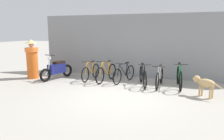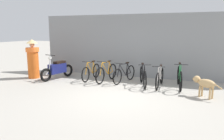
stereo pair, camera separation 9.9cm
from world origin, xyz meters
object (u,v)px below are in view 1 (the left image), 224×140
at_px(bicycle_4, 159,78).
at_px(stray_dog, 204,83).
at_px(bicycle_0, 91,72).
at_px(bicycle_5, 179,78).
at_px(bicycle_2, 124,74).
at_px(bicycle_3, 143,76).
at_px(bicycle_1, 106,73).
at_px(person_in_robes, 32,59).
at_px(motorcycle, 57,69).

relative_size(bicycle_4, stray_dog, 1.95).
distance_m(bicycle_0, bicycle_5, 3.57).
bearing_deg(bicycle_5, bicycle_2, -101.30).
bearing_deg(bicycle_4, bicycle_2, -99.09).
relative_size(bicycle_3, stray_dog, 1.83).
height_order(bicycle_3, bicycle_4, bicycle_3).
distance_m(bicycle_0, bicycle_1, 0.72).
relative_size(bicycle_3, bicycle_4, 0.94).
relative_size(bicycle_0, bicycle_4, 0.94).
relative_size(bicycle_1, bicycle_4, 1.01).
height_order(bicycle_1, stray_dog, bicycle_1).
bearing_deg(bicycle_4, person_in_robes, -85.67).
distance_m(bicycle_4, stray_dog, 1.71).
distance_m(bicycle_0, bicycle_3, 2.27).
xyz_separation_m(bicycle_0, bicycle_4, (2.88, -0.14, -0.00)).
bearing_deg(bicycle_3, bicycle_4, 73.22).
distance_m(bicycle_0, bicycle_2, 1.44).
relative_size(bicycle_1, bicycle_2, 1.04).
distance_m(bicycle_1, motorcycle, 2.19).
xyz_separation_m(bicycle_0, motorcycle, (-1.45, -0.33, 0.09)).
xyz_separation_m(bicycle_1, bicycle_4, (2.16, -0.11, -0.02)).
relative_size(bicycle_2, motorcycle, 0.92).
bearing_deg(bicycle_5, bicycle_0, -98.23).
relative_size(bicycle_1, person_in_robes, 1.01).
bearing_deg(bicycle_4, motorcycle, -87.25).
bearing_deg(bicycle_1, bicycle_2, 107.73).
height_order(bicycle_1, bicycle_3, bicycle_1).
bearing_deg(bicycle_4, bicycle_0, -92.57).
relative_size(bicycle_4, person_in_robes, 1.00).
bearing_deg(bicycle_5, bicycle_3, -91.90).
height_order(bicycle_2, bicycle_4, bicycle_4).
relative_size(bicycle_2, person_in_robes, 0.96).
xyz_separation_m(bicycle_4, motorcycle, (-4.33, -0.19, 0.09)).
xyz_separation_m(bicycle_0, bicycle_5, (3.57, -0.05, 0.04)).
bearing_deg(bicycle_3, bicycle_1, -115.21).
relative_size(bicycle_2, stray_dog, 1.88).
bearing_deg(stray_dog, motorcycle, 27.52).
bearing_deg(stray_dog, bicycle_3, 13.14).
distance_m(bicycle_1, bicycle_4, 2.16).
bearing_deg(bicycle_2, bicycle_0, -72.49).
bearing_deg(motorcycle, bicycle_0, 116.13).
relative_size(bicycle_5, motorcycle, 1.02).
xyz_separation_m(motorcycle, stray_dog, (5.82, -0.65, 0.03)).
height_order(bicycle_2, bicycle_5, bicycle_5).
bearing_deg(bicycle_0, motorcycle, -75.32).
height_order(bicycle_0, bicycle_4, bicycle_4).
relative_size(bicycle_0, person_in_robes, 0.94).
bearing_deg(bicycle_4, bicycle_3, -86.53).
relative_size(bicycle_1, stray_dog, 1.97).
height_order(bicycle_4, person_in_robes, person_in_robes).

